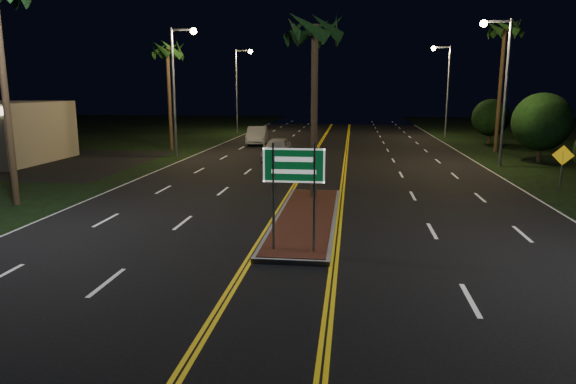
% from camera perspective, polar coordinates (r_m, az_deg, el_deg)
% --- Properties ---
extents(ground, '(120.00, 120.00, 0.00)m').
position_cam_1_polar(ground, '(12.82, -0.82, -10.93)').
color(ground, black).
rests_on(ground, ground).
extents(median_island, '(2.25, 10.25, 0.17)m').
position_cam_1_polar(median_island, '(19.41, 2.04, -2.86)').
color(median_island, gray).
rests_on(median_island, ground).
extents(highway_sign, '(1.80, 0.08, 3.20)m').
position_cam_1_polar(highway_sign, '(14.84, 0.65, 1.84)').
color(highway_sign, gray).
rests_on(highway_sign, ground).
extents(streetlight_left_mid, '(1.91, 0.44, 9.00)m').
position_cam_1_polar(streetlight_left_mid, '(37.80, -12.07, 12.38)').
color(streetlight_left_mid, gray).
rests_on(streetlight_left_mid, ground).
extents(streetlight_left_far, '(1.91, 0.44, 9.00)m').
position_cam_1_polar(streetlight_left_far, '(57.08, -5.38, 12.17)').
color(streetlight_left_far, gray).
rests_on(streetlight_left_far, ground).
extents(streetlight_right_mid, '(1.91, 0.44, 9.00)m').
position_cam_1_polar(streetlight_right_mid, '(34.92, 22.52, 11.87)').
color(streetlight_right_mid, gray).
rests_on(streetlight_right_mid, ground).
extents(streetlight_right_far, '(1.91, 0.44, 9.00)m').
position_cam_1_polar(streetlight_right_far, '(54.49, 16.98, 11.78)').
color(streetlight_right_far, gray).
rests_on(streetlight_right_far, ground).
extents(palm_median, '(2.40, 2.40, 8.30)m').
position_cam_1_polar(palm_median, '(22.43, 3.02, 17.56)').
color(palm_median, '#382819').
rests_on(palm_median, ground).
extents(palm_left_far, '(2.40, 2.40, 8.80)m').
position_cam_1_polar(palm_left_far, '(42.38, -13.27, 15.03)').
color(palm_left_far, '#382819').
rests_on(palm_left_far, ground).
extents(palm_right_far, '(2.40, 2.40, 10.30)m').
position_cam_1_polar(palm_right_far, '(43.41, 22.95, 16.21)').
color(palm_right_far, '#382819').
rests_on(palm_right_far, ground).
extents(shrub_mid, '(3.78, 3.78, 4.62)m').
position_cam_1_polar(shrub_mid, '(37.87, 26.37, 7.01)').
color(shrub_mid, '#382819').
rests_on(shrub_mid, ground).
extents(shrub_far, '(3.24, 3.24, 3.96)m').
position_cam_1_polar(shrub_far, '(49.33, 21.60, 7.70)').
color(shrub_far, '#382819').
rests_on(shrub_far, ground).
extents(car_near, '(2.31, 5.37, 1.79)m').
position_cam_1_polar(car_near, '(35.76, -1.20, 5.04)').
color(car_near, '#BABBC1').
rests_on(car_near, ground).
extents(car_far, '(2.89, 5.64, 1.81)m').
position_cam_1_polar(car_far, '(45.96, -3.47, 6.46)').
color(car_far, silver).
rests_on(car_far, ground).
extents(warning_sign, '(0.90, 0.35, 2.26)m').
position_cam_1_polar(warning_sign, '(27.48, 28.18, 2.92)').
color(warning_sign, gray).
rests_on(warning_sign, ground).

